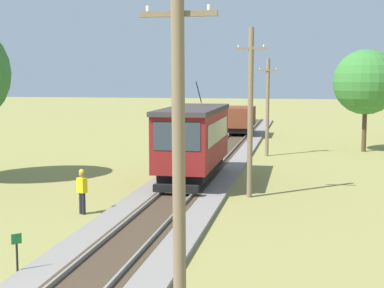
% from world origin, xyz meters
% --- Properties ---
extents(red_tram, '(2.60, 8.54, 4.79)m').
position_xyz_m(red_tram, '(0.00, 18.43, 2.19)').
color(red_tram, maroon).
rests_on(red_tram, rail_right).
extents(freight_car, '(2.40, 5.20, 2.31)m').
position_xyz_m(freight_car, '(0.00, 41.58, 1.56)').
color(freight_car, brown).
rests_on(freight_car, rail_right).
extents(utility_pole_foreground, '(1.40, 0.45, 7.35)m').
position_xyz_m(utility_pole_foreground, '(3.10, 0.10, 3.77)').
color(utility_pole_foreground, '#7A664C').
rests_on(utility_pole_foreground, ground).
extents(utility_pole_near_tram, '(1.40, 0.38, 7.48)m').
position_xyz_m(utility_pole_near_tram, '(3.10, 15.48, 3.84)').
color(utility_pole_near_tram, '#7A664C').
rests_on(utility_pole_near_tram, ground).
extents(utility_pole_mid, '(1.40, 0.52, 6.55)m').
position_xyz_m(utility_pole_mid, '(3.10, 29.27, 3.37)').
color(utility_pole_mid, '#7A664C').
rests_on(utility_pole_mid, ground).
extents(trackside_signal_marker, '(0.21, 0.21, 1.18)m').
position_xyz_m(trackside_signal_marker, '(-2.15, 3.92, 0.67)').
color(trackside_signal_marker, black).
rests_on(trackside_signal_marker, ground).
extents(track_worker, '(0.45, 0.40, 1.78)m').
position_xyz_m(track_worker, '(-3.04, 10.99, 0.98)').
color(track_worker, black).
rests_on(track_worker, ground).
extents(tree_left_near, '(4.61, 4.61, 7.27)m').
position_xyz_m(tree_left_near, '(9.80, 32.71, 4.95)').
color(tree_left_near, '#4C3823').
rests_on(tree_left_near, ground).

